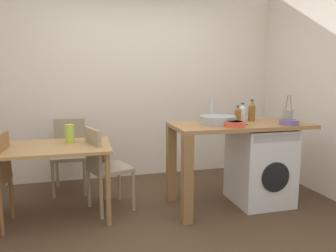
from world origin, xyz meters
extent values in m
plane|color=#4C3826|center=(0.00, 0.00, 0.00)|extent=(5.46, 5.46, 0.00)
cube|color=silver|center=(0.00, 1.75, 1.35)|extent=(4.60, 0.10, 2.70)
cube|color=tan|center=(-0.97, 0.55, 0.72)|extent=(1.10, 0.76, 0.03)
cylinder|color=#977045|center=(-0.47, 0.22, 0.35)|extent=(0.05, 0.05, 0.71)
cylinder|color=#977045|center=(-1.47, 0.88, 0.35)|extent=(0.05, 0.05, 0.71)
cylinder|color=#977045|center=(-0.47, 0.88, 0.35)|extent=(0.05, 0.05, 0.71)
cube|color=olive|center=(-1.41, 0.44, 0.68)|extent=(0.05, 0.38, 0.45)
cylinder|color=olive|center=(-1.42, 0.26, 0.23)|extent=(0.04, 0.04, 0.45)
cylinder|color=olive|center=(-1.40, 0.62, 0.23)|extent=(0.04, 0.04, 0.45)
cube|color=gray|center=(-0.42, 0.60, 0.45)|extent=(0.51, 0.51, 0.04)
cube|color=gray|center=(-0.59, 0.54, 0.68)|extent=(0.16, 0.37, 0.45)
cylinder|color=gray|center=(-0.31, 0.83, 0.23)|extent=(0.04, 0.04, 0.45)
cylinder|color=gray|center=(-0.19, 0.49, 0.23)|extent=(0.04, 0.04, 0.45)
cylinder|color=gray|center=(-0.65, 0.71, 0.23)|extent=(0.04, 0.04, 0.45)
cylinder|color=gray|center=(-0.53, 0.37, 0.23)|extent=(0.04, 0.04, 0.45)
cube|color=gray|center=(-0.87, 1.25, 0.45)|extent=(0.41, 0.41, 0.04)
cube|color=gray|center=(-0.86, 1.43, 0.68)|extent=(0.38, 0.05, 0.45)
cylinder|color=gray|center=(-0.70, 1.06, 0.23)|extent=(0.04, 0.04, 0.45)
cylinder|color=gray|center=(-1.06, 1.07, 0.23)|extent=(0.04, 0.04, 0.45)
cylinder|color=gray|center=(-0.68, 1.42, 0.23)|extent=(0.04, 0.04, 0.45)
cylinder|color=gray|center=(-1.04, 1.43, 0.23)|extent=(0.04, 0.04, 0.45)
cube|color=#9E7042|center=(0.97, 0.37, 0.90)|extent=(1.50, 0.68, 0.04)
cube|color=olive|center=(0.27, 0.08, 0.44)|extent=(0.10, 0.10, 0.88)
cube|color=olive|center=(0.27, 0.66, 0.44)|extent=(0.10, 0.10, 0.88)
cube|color=silver|center=(1.24, 0.37, 0.43)|extent=(0.60, 0.60, 0.86)
cylinder|color=black|center=(1.24, 0.06, 0.39)|extent=(0.32, 0.02, 0.32)
cube|color=#B2B2B7|center=(1.24, 0.07, 0.80)|extent=(0.54, 0.01, 0.08)
cylinder|color=#9EA0A5|center=(0.71, 0.37, 0.97)|extent=(0.38, 0.38, 0.09)
cylinder|color=#B2B2B7|center=(0.71, 0.55, 1.06)|extent=(0.02, 0.02, 0.28)
cylinder|color=brown|center=(1.00, 0.49, 0.99)|extent=(0.07, 0.07, 0.13)
cone|color=brown|center=(1.00, 0.49, 1.07)|extent=(0.06, 0.06, 0.04)
cylinder|color=#262626|center=(1.00, 0.49, 1.10)|extent=(0.03, 0.03, 0.01)
cylinder|color=silver|center=(1.10, 0.56, 0.99)|extent=(0.08, 0.08, 0.15)
cone|color=silver|center=(1.10, 0.56, 1.09)|extent=(0.07, 0.07, 0.04)
cylinder|color=#262626|center=(1.10, 0.56, 1.12)|extent=(0.03, 0.03, 0.02)
cylinder|color=brown|center=(1.19, 0.52, 1.01)|extent=(0.08, 0.08, 0.18)
cone|color=brown|center=(1.19, 0.52, 1.12)|extent=(0.07, 0.07, 0.05)
cylinder|color=#262626|center=(1.19, 0.52, 1.16)|extent=(0.03, 0.03, 0.02)
cylinder|color=#D84C38|center=(0.80, 0.17, 0.95)|extent=(0.21, 0.21, 0.06)
cylinder|color=maroon|center=(0.80, 0.17, 0.96)|extent=(0.17, 0.17, 0.03)
cylinder|color=gray|center=(1.60, 0.42, 0.99)|extent=(0.11, 0.11, 0.13)
cylinder|color=#99724C|center=(1.59, 0.43, 1.13)|extent=(0.01, 0.04, 0.18)
cylinder|color=#99724C|center=(1.62, 0.40, 1.13)|extent=(0.01, 0.05, 0.18)
cylinder|color=slate|center=(1.42, 0.15, 0.95)|extent=(0.20, 0.20, 0.05)
cylinder|color=#3D375B|center=(1.42, 0.15, 0.96)|extent=(0.16, 0.16, 0.03)
cylinder|color=#A8C63D|center=(-0.82, 0.65, 0.84)|extent=(0.09, 0.09, 0.20)
cube|color=#B2B2B7|center=(0.92, 0.27, 0.92)|extent=(0.15, 0.06, 0.01)
cube|color=#262628|center=(0.92, 0.27, 0.92)|extent=(0.15, 0.06, 0.01)
camera|label=1|loc=(-0.63, -2.62, 1.40)|focal=32.69mm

